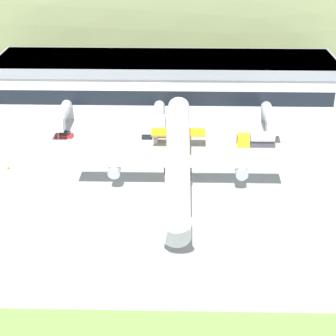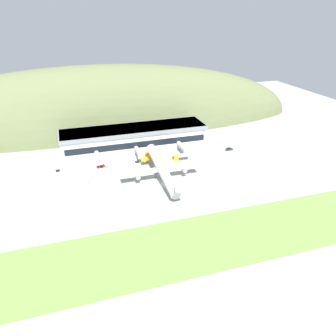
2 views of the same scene
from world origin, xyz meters
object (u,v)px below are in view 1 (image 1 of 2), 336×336
at_px(cargo_airplane, 178,160).
at_px(jetway_1, 158,116).
at_px(jetway_2, 271,119).
at_px(service_car_3, 148,139).
at_px(fuel_truck, 257,139).
at_px(traffic_cone_0, 8,167).
at_px(service_car_1, 64,135).
at_px(jetway_0, 61,116).
at_px(terminal_building, 166,80).

bearing_deg(cargo_airplane, jetway_1, 99.52).
relative_size(jetway_2, service_car_3, 3.38).
xyz_separation_m(fuel_truck, traffic_cone_0, (-52.02, -12.65, -1.29)).
bearing_deg(jetway_2, jetway_1, 177.59).
height_order(jetway_1, service_car_3, jetway_1).
height_order(service_car_1, fuel_truck, fuel_truck).
bearing_deg(service_car_1, jetway_0, 110.37).
bearing_deg(traffic_cone_0, jetway_0, 69.07).
xyz_separation_m(terminal_building, jetway_0, (-23.88, -17.89, -3.33)).
bearing_deg(service_car_3, jetway_2, 9.39).
bearing_deg(service_car_1, fuel_truck, -4.77).
bearing_deg(service_car_1, service_car_3, -6.10).
distance_m(service_car_1, fuel_truck, 43.77).
height_order(terminal_building, traffic_cone_0, terminal_building).
bearing_deg(service_car_3, service_car_1, 173.90).
bearing_deg(terminal_building, traffic_cone_0, -130.10).
height_order(service_car_1, traffic_cone_0, service_car_1).
height_order(jetway_1, service_car_1, jetway_1).
distance_m(jetway_0, cargo_airplane, 38.86).
relative_size(jetway_0, service_car_1, 3.45).
distance_m(jetway_1, cargo_airplane, 28.76).
distance_m(terminal_building, jetway_0, 30.02).
xyz_separation_m(jetway_2, service_car_3, (-28.08, -4.64, -3.40)).
height_order(service_car_3, fuel_truck, fuel_truck).
bearing_deg(cargo_airplane, jetway_0, 134.85).
distance_m(terminal_building, service_car_3, 24.07).
bearing_deg(traffic_cone_0, cargo_airplane, -13.47).
bearing_deg(fuel_truck, jetway_2, 58.56).
height_order(terminal_building, cargo_airplane, terminal_building).
height_order(terminal_building, service_car_1, terminal_building).
height_order(cargo_airplane, service_car_1, cargo_airplane).
height_order(jetway_1, fuel_truck, jetway_1).
bearing_deg(jetway_0, fuel_truck, -8.32).
relative_size(jetway_0, fuel_truck, 1.67).
bearing_deg(jetway_2, traffic_cone_0, -161.33).
relative_size(service_car_3, traffic_cone_0, 7.47).
relative_size(jetway_0, service_car_3, 3.24).
relative_size(cargo_airplane, service_car_1, 12.89).
distance_m(jetway_1, service_car_1, 22.11).
bearing_deg(jetway_0, terminal_building, 36.84).
bearing_deg(service_car_1, jetway_2, 3.11).
bearing_deg(jetway_1, traffic_cone_0, -146.33).
bearing_deg(jetway_1, service_car_3, -111.00).
bearing_deg(terminal_building, service_car_1, -137.65).
distance_m(terminal_building, jetway_2, 30.79).
relative_size(jetway_0, cargo_airplane, 0.27).
height_order(jetway_1, cargo_airplane, cargo_airplane).
bearing_deg(jetway_0, service_car_1, -69.63).
xyz_separation_m(jetway_1, jetway_2, (25.88, -1.09, 0.00)).
xyz_separation_m(terminal_building, traffic_cone_0, (-31.21, -37.07, -7.05)).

